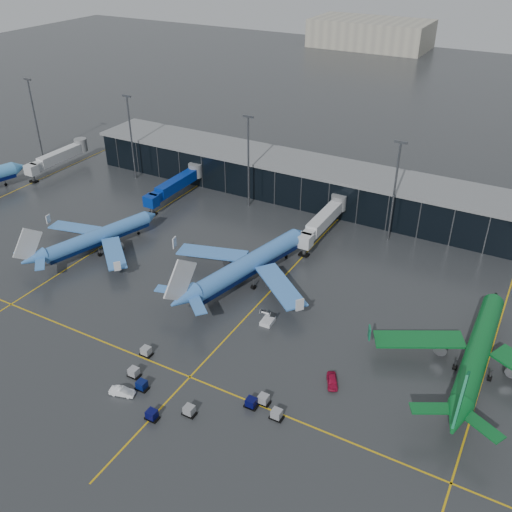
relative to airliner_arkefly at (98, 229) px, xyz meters
The scene contains 12 objects.
ground 36.51m from the airliner_arkefly, 18.29° to the right, with size 600.00×600.00×0.00m, color #282B2D.
terminal_pier 61.16m from the airliner_arkefly, 55.96° to the left, with size 142.00×17.00×10.70m.
jet_bridges 31.70m from the airliner_arkefly, 91.38° to the left, with size 94.00×27.50×7.20m.
flood_masts 55.69m from the airliner_arkefly, 44.59° to the left, with size 203.00×0.50×25.50m.
taxi_lines 44.61m from the airliner_arkefly, ahead, with size 220.00×120.00×0.02m.
airliner_arkefly is the anchor object (origin of this frame).
airliner_klm_near 38.61m from the airliner_arkefly, ahead, with size 38.21×43.52×13.37m, color #4484DF, non-canonical shape.
airliner_aer_lingus 87.31m from the airliner_arkefly, ahead, with size 37.87×43.13×13.25m, color #0B6025, non-canonical shape.
baggage_carts 56.30m from the airliner_arkefly, 32.29° to the right, with size 30.16×13.39×1.70m.
mobile_airstair 49.53m from the airliner_arkefly, ahead, with size 2.37×3.32×3.45m.
service_van_red 68.73m from the airliner_arkefly, 13.40° to the right, with size 1.74×4.32×1.47m, color #A50C30.
service_van_white 51.23m from the airliner_arkefly, 43.89° to the right, with size 1.51×4.32×1.42m, color white.
Camera 1 is at (56.28, -74.77, 69.39)m, focal length 40.00 mm.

